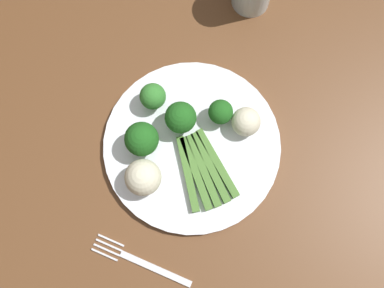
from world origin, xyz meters
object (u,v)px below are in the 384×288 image
object	(u,v)px
cauliflower_back	(143,177)
fork	(141,262)
plate	(192,146)
asparagus_bundle	(203,170)
broccoli_right	(181,118)
broccoli_outer_edge	(153,97)
broccoli_back_right	(142,139)
cauliflower_mid	(246,122)
broccoli_front_left	(221,112)
dining_table	(196,137)

from	to	relation	value
cauliflower_back	fork	bearing A→B (deg)	-155.91
plate	asparagus_bundle	distance (m)	0.05
plate	broccoli_right	xyz separation A→B (m)	(0.02, 0.03, 0.04)
broccoli_outer_edge	cauliflower_back	distance (m)	0.13
asparagus_bundle	broccoli_back_right	distance (m)	0.11
cauliflower_mid	plate	bearing A→B (deg)	136.54
asparagus_bundle	broccoli_front_left	distance (m)	0.10
broccoli_back_right	broccoli_front_left	xyz separation A→B (m)	(0.10, -0.09, -0.01)
broccoli_outer_edge	broccoli_right	world-z (taller)	broccoli_right
broccoli_back_right	broccoli_right	bearing A→B (deg)	-33.23
asparagus_bundle	fork	size ratio (longest dim) A/B	0.79
broccoli_outer_edge	broccoli_front_left	size ratio (longest dim) A/B	1.07
broccoli_back_right	cauliflower_back	bearing A→B (deg)	-151.34
asparagus_bundle	broccoli_outer_edge	world-z (taller)	broccoli_outer_edge
dining_table	asparagus_bundle	bearing A→B (deg)	-147.99
asparagus_bundle	broccoli_back_right	bearing A→B (deg)	-135.70
dining_table	broccoli_outer_edge	bearing A→B (deg)	95.65
dining_table	cauliflower_mid	size ratio (longest dim) A/B	24.95
plate	broccoli_outer_edge	xyz separation A→B (m)	(0.04, 0.09, 0.04)
plate	broccoli_right	size ratio (longest dim) A/B	4.66
asparagus_bundle	cauliflower_back	bearing A→B (deg)	-101.93
cauliflower_back	asparagus_bundle	bearing A→B (deg)	-53.78
dining_table	broccoli_right	xyz separation A→B (m)	(-0.02, 0.02, 0.16)
broccoli_right	cauliflower_mid	distance (m)	0.10
broccoli_front_left	cauliflower_back	size ratio (longest dim) A/B	0.85
plate	broccoli_front_left	xyz separation A→B (m)	(0.06, -0.02, 0.04)
asparagus_bundle	cauliflower_back	xyz separation A→B (m)	(-0.06, 0.08, 0.02)
cauliflower_back	fork	size ratio (longest dim) A/B	0.35
broccoli_right	fork	bearing A→B (deg)	-169.58
asparagus_bundle	cauliflower_mid	size ratio (longest dim) A/B	2.78
broccoli_outer_edge	cauliflower_back	world-z (taller)	cauliflower_back
broccoli_back_right	fork	size ratio (longest dim) A/B	0.40
broccoli_outer_edge	broccoli_right	bearing A→B (deg)	-103.59
broccoli_front_left	fork	size ratio (longest dim) A/B	0.30
asparagus_bundle	cauliflower_mid	xyz separation A→B (m)	(0.10, -0.03, 0.02)
asparagus_bundle	cauliflower_back	size ratio (longest dim) A/B	2.28
plate	cauliflower_mid	world-z (taller)	cauliflower_mid
broccoli_outer_edge	cauliflower_back	bearing A→B (deg)	-159.36
broccoli_right	broccoli_front_left	world-z (taller)	broccoli_right
plate	cauliflower_mid	xyz separation A→B (m)	(0.07, -0.06, 0.03)
cauliflower_back	plate	bearing A→B (deg)	-25.87
broccoli_right	cauliflower_mid	size ratio (longest dim) A/B	1.32
dining_table	asparagus_bundle	xyz separation A→B (m)	(-0.08, -0.05, 0.13)
broccoli_front_left	cauliflower_mid	xyz separation A→B (m)	(0.00, -0.04, -0.00)
fork	plate	bearing A→B (deg)	-90.17
broccoli_back_right	broccoli_outer_edge	distance (m)	0.07
dining_table	asparagus_bundle	world-z (taller)	asparagus_bundle
broccoli_front_left	cauliflower_back	world-z (taller)	cauliflower_back
broccoli_front_left	fork	xyz separation A→B (m)	(-0.26, 0.01, -0.04)
broccoli_outer_edge	fork	size ratio (longest dim) A/B	0.32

